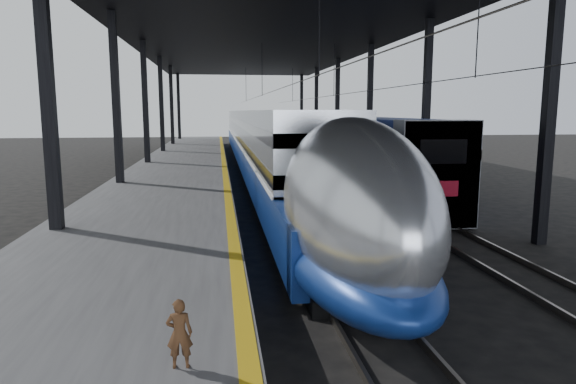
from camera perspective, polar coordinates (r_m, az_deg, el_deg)
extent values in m
plane|color=black|center=(11.46, -1.94, -13.71)|extent=(160.00, 160.00, 0.00)
cube|color=#4C4C4F|center=(30.87, -12.24, 1.49)|extent=(6.00, 80.00, 1.00)
cube|color=gold|center=(30.71, -7.05, 2.54)|extent=(0.30, 80.00, 0.01)
cube|color=slate|center=(30.91, -3.34, 0.90)|extent=(0.08, 80.00, 0.16)
cube|color=slate|center=(31.05, -0.69, 0.95)|extent=(0.08, 80.00, 0.16)
cube|color=slate|center=(31.68, 5.71, 1.07)|extent=(0.08, 80.00, 0.16)
cube|color=slate|center=(32.05, 8.21, 1.11)|extent=(0.08, 80.00, 0.16)
cube|color=black|center=(16.23, -25.06, 8.44)|extent=(0.35, 0.35, 9.00)
cube|color=black|center=(18.82, 27.02, 8.26)|extent=(0.35, 0.35, 9.00)
cube|color=black|center=(25.96, -18.51, 8.71)|extent=(0.35, 0.35, 9.00)
cube|color=black|center=(27.65, 15.09, 8.85)|extent=(0.35, 0.35, 9.00)
cube|color=black|center=(35.83, -15.55, 8.79)|extent=(0.35, 0.35, 9.00)
cube|color=black|center=(37.08, 9.06, 9.00)|extent=(0.35, 0.35, 9.00)
cube|color=black|center=(45.76, -13.87, 8.83)|extent=(0.35, 0.35, 9.00)
cube|color=black|center=(46.75, 5.49, 9.05)|extent=(0.35, 0.35, 9.00)
cube|color=black|center=(55.72, -12.79, 8.85)|extent=(0.35, 0.35, 9.00)
cube|color=black|center=(56.53, 3.16, 9.06)|extent=(0.35, 0.35, 9.00)
cube|color=black|center=(65.69, -12.04, 8.87)|extent=(0.35, 0.35, 9.00)
cube|color=black|center=(66.38, 1.51, 9.06)|extent=(0.35, 0.35, 9.00)
cube|color=black|center=(31.04, -2.31, 17.94)|extent=(18.00, 75.00, 0.45)
cylinder|color=slate|center=(30.69, -2.07, 11.00)|extent=(0.03, 74.00, 0.03)
cylinder|color=slate|center=(31.58, 7.16, 10.88)|extent=(0.03, 74.00, 0.03)
cube|color=silver|center=(43.13, -3.70, 6.26)|extent=(3.00, 57.00, 4.14)
cube|color=navy|center=(41.72, -3.54, 4.39)|extent=(3.08, 62.00, 1.60)
cube|color=silver|center=(43.16, -3.70, 5.64)|extent=(3.11, 57.00, 0.10)
cube|color=black|center=(43.09, -3.72, 7.84)|extent=(3.04, 57.00, 0.43)
cube|color=black|center=(43.13, -3.70, 6.26)|extent=(3.04, 57.00, 0.43)
ellipsoid|color=silver|center=(12.08, 7.02, -1.55)|extent=(3.00, 8.40, 4.14)
ellipsoid|color=navy|center=(12.35, 6.91, -6.99)|extent=(3.08, 8.40, 1.76)
ellipsoid|color=black|center=(9.49, 11.09, 0.53)|extent=(1.55, 2.20, 0.93)
cube|color=black|center=(12.60, 6.84, -10.64)|extent=(2.28, 2.60, 0.40)
cube|color=black|center=(33.88, -2.52, 1.83)|extent=(2.28, 2.60, 0.40)
cube|color=navy|center=(27.86, 9.10, 4.07)|extent=(2.92, 18.00, 3.96)
cube|color=#93969B|center=(20.01, 16.04, 1.94)|extent=(2.97, 1.20, 4.02)
cube|color=black|center=(19.37, 16.89, 4.32)|extent=(1.77, 0.06, 0.89)
cube|color=maroon|center=(19.51, 16.71, 0.35)|extent=(1.25, 0.06, 0.57)
cube|color=#93969B|center=(46.34, 2.28, 6.10)|extent=(2.92, 18.00, 3.96)
cube|color=#93969B|center=(65.12, -0.64, 6.94)|extent=(2.92, 18.00, 3.96)
cube|color=black|center=(22.50, 13.38, -2.12)|extent=(2.30, 2.40, 0.36)
cube|color=black|center=(43.54, 2.95, 3.39)|extent=(2.30, 2.40, 0.36)
imported|color=#472B17|center=(7.25, -11.97, -15.12)|extent=(0.35, 0.23, 0.96)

